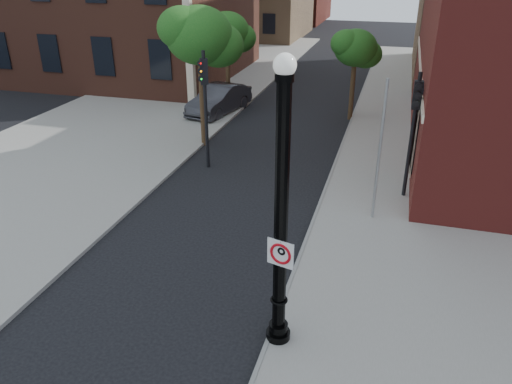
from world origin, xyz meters
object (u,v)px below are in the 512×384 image
(lamppost, at_px, (281,228))
(parked_car, at_px, (219,100))
(no_parking_sign, at_px, (281,253))
(traffic_signal_left, at_px, (205,91))
(traffic_signal_right, at_px, (414,116))

(lamppost, distance_m, parked_car, 18.04)
(lamppost, relative_size, no_parking_sign, 10.69)
(no_parking_sign, bearing_deg, traffic_signal_left, 134.18)
(traffic_signal_left, bearing_deg, no_parking_sign, -85.46)
(no_parking_sign, height_order, parked_car, no_parking_sign)
(parked_car, distance_m, traffic_signal_right, 12.92)
(parked_car, bearing_deg, traffic_signal_left, -62.83)
(lamppost, xyz_separation_m, no_parking_sign, (0.04, -0.16, -0.50))
(lamppost, height_order, parked_car, lamppost)
(no_parking_sign, xyz_separation_m, parked_car, (-7.31, 16.53, -1.67))
(lamppost, relative_size, parked_car, 1.38)
(lamppost, bearing_deg, no_parking_sign, -74.67)
(parked_car, relative_size, traffic_signal_right, 1.03)
(no_parking_sign, bearing_deg, lamppost, 120.12)
(traffic_signal_left, bearing_deg, traffic_signal_right, -30.68)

